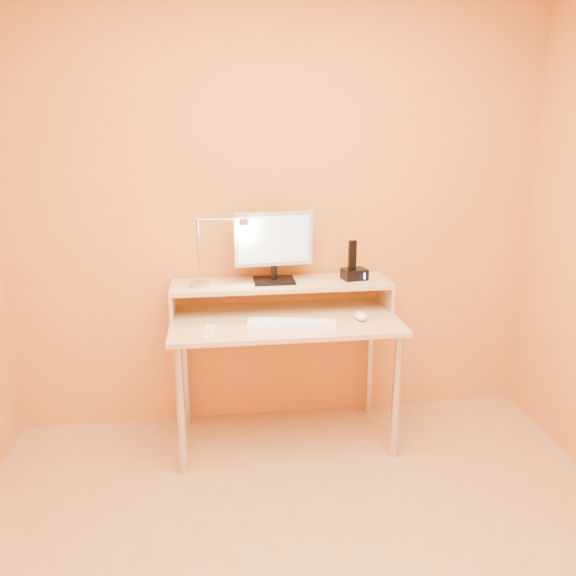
{
  "coord_description": "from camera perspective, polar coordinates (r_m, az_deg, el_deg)",
  "views": [
    {
      "loc": [
        -0.35,
        -1.6,
        1.69
      ],
      "look_at": [
        0.01,
        1.13,
        0.9
      ],
      "focal_mm": 34.83,
      "sensor_mm": 36.0,
      "label": 1
    }
  ],
  "objects": [
    {
      "name": "lamp_base",
      "position": [
        3.01,
        -8.99,
        0.41
      ],
      "size": [
        0.1,
        0.1,
        0.02
      ],
      "primitive_type": "cylinder",
      "color": "silver",
      "rests_on": "desk_shelf"
    },
    {
      "name": "monitor_screen",
      "position": [
        2.99,
        -1.46,
        4.97
      ],
      "size": [
        0.39,
        0.04,
        0.25
      ],
      "primitive_type": "cube",
      "rotation": [
        0.0,
        0.0,
        0.09
      ],
      "color": "#ADCDE2",
      "rests_on": "monitor_panel"
    },
    {
      "name": "wall_back",
      "position": [
        3.15,
        -1.08,
        7.96
      ],
      "size": [
        3.0,
        0.04,
        2.5
      ],
      "primitive_type": "cube",
      "color": "orange",
      "rests_on": "floor"
    },
    {
      "name": "monitor_back",
      "position": [
        3.03,
        -1.54,
        5.12
      ],
      "size": [
        0.38,
        0.05,
        0.25
      ],
      "primitive_type": "cube",
      "rotation": [
        0.0,
        0.0,
        0.09
      ],
      "color": "black",
      "rests_on": "monitor_panel"
    },
    {
      "name": "desk_leg_bl",
      "position": [
        3.32,
        -10.44,
        -8.16
      ],
      "size": [
        0.04,
        0.04,
        0.69
      ],
      "primitive_type": "cylinder",
      "color": "silver",
      "rests_on": "floor"
    },
    {
      "name": "keyboard",
      "position": [
        2.82,
        0.37,
        -3.86
      ],
      "size": [
        0.47,
        0.22,
        0.02
      ],
      "primitive_type": "cube",
      "rotation": [
        0.0,
        0.0,
        -0.17
      ],
      "color": "white",
      "rests_on": "desk_lower"
    },
    {
      "name": "monitor_neck",
      "position": [
        3.04,
        -1.45,
        1.57
      ],
      "size": [
        0.04,
        0.04,
        0.07
      ],
      "primitive_type": "cylinder",
      "color": "black",
      "rests_on": "monitor_foot"
    },
    {
      "name": "desk_lower",
      "position": [
        2.97,
        -0.32,
        -3.34
      ],
      "size": [
        1.2,
        0.6,
        0.02
      ],
      "primitive_type": "cube",
      "color": "#D8B17E",
      "rests_on": "floor"
    },
    {
      "name": "lamp_arm",
      "position": [
        2.93,
        -6.92,
        6.96
      ],
      "size": [
        0.24,
        0.01,
        0.01
      ],
      "primitive_type": "cylinder",
      "rotation": [
        0.0,
        1.57,
        0.0
      ],
      "color": "silver",
      "rests_on": "lamp_post"
    },
    {
      "name": "desk_leg_br",
      "position": [
        3.43,
        8.37,
        -7.2
      ],
      "size": [
        0.04,
        0.04,
        0.69
      ],
      "primitive_type": "cylinder",
      "color": "silver",
      "rests_on": "floor"
    },
    {
      "name": "monitor_foot",
      "position": [
        3.05,
        -1.45,
        0.77
      ],
      "size": [
        0.22,
        0.16,
        0.02
      ],
      "primitive_type": "cube",
      "color": "black",
      "rests_on": "desk_shelf"
    },
    {
      "name": "phone_led",
      "position": [
        3.09,
        7.83,
        1.21
      ],
      "size": [
        0.01,
        0.0,
        0.04
      ],
      "primitive_type": "cube",
      "color": "#2B73FF",
      "rests_on": "phone_dock"
    },
    {
      "name": "lamp_post",
      "position": [
        2.96,
        -9.14,
        3.72
      ],
      "size": [
        0.01,
        0.01,
        0.33
      ],
      "primitive_type": "cylinder",
      "color": "silver",
      "rests_on": "lamp_base"
    },
    {
      "name": "mouse",
      "position": [
        2.97,
        7.45,
        -2.82
      ],
      "size": [
        0.08,
        0.12,
        0.04
      ],
      "primitive_type": "ellipsoid",
      "rotation": [
        0.0,
        0.0,
        -0.09
      ],
      "color": "white",
      "rests_on": "desk_lower"
    },
    {
      "name": "shelf_riser_right",
      "position": [
        3.2,
        9.87,
        -0.6
      ],
      "size": [
        0.02,
        0.3,
        0.14
      ],
      "primitive_type": "cube",
      "color": "#D8B17E",
      "rests_on": "desk_lower"
    },
    {
      "name": "phone_handset",
      "position": [
        3.09,
        6.59,
        3.39
      ],
      "size": [
        0.04,
        0.03,
        0.16
      ],
      "primitive_type": "cube",
      "rotation": [
        0.0,
        0.0,
        0.18
      ],
      "color": "black",
      "rests_on": "phone_dock"
    },
    {
      "name": "lamp_bulb",
      "position": [
        2.94,
        -4.54,
        6.44
      ],
      "size": [
        0.03,
        0.03,
        0.0
      ],
      "primitive_type": "cylinder",
      "color": "#FFEAC6",
      "rests_on": "lamp_head"
    },
    {
      "name": "remote_control",
      "position": [
        2.77,
        -8.02,
        -4.46
      ],
      "size": [
        0.08,
        0.19,
        0.02
      ],
      "primitive_type": "cube",
      "rotation": [
        0.0,
        0.0,
        -0.15
      ],
      "color": "white",
      "rests_on": "desk_lower"
    },
    {
      "name": "monitor_panel",
      "position": [
        3.01,
        -1.5,
        5.03
      ],
      "size": [
        0.43,
        0.07,
        0.29
      ],
      "primitive_type": "cube",
      "rotation": [
        0.0,
        0.0,
        0.09
      ],
      "color": "#B7B7B7",
      "rests_on": "monitor_neck"
    },
    {
      "name": "phone_dock",
      "position": [
        3.12,
        6.79,
        1.43
      ],
      "size": [
        0.15,
        0.12,
        0.06
      ],
      "primitive_type": "cube",
      "rotation": [
        0.0,
        0.0,
        0.18
      ],
      "color": "black",
      "rests_on": "desk_shelf"
    },
    {
      "name": "desk_leg_fl",
      "position": [
        2.87,
        -10.87,
        -12.23
      ],
      "size": [
        0.04,
        0.04,
        0.69
      ],
      "primitive_type": "cylinder",
      "color": "silver",
      "rests_on": "floor"
    },
    {
      "name": "shelf_riser_left",
      "position": [
        3.07,
        -11.69,
        -1.43
      ],
      "size": [
        0.02,
        0.3,
        0.14
      ],
      "primitive_type": "cube",
      "color": "#D8B17E",
      "rests_on": "desk_lower"
    },
    {
      "name": "desk_leg_fr",
      "position": [
        3.0,
        10.99,
        -10.9
      ],
      "size": [
        0.04,
        0.04,
        0.69
      ],
      "primitive_type": "cylinder",
      "color": "silver",
      "rests_on": "floor"
    },
    {
      "name": "lamp_head",
      "position": [
        2.94,
        -4.55,
        6.75
      ],
      "size": [
        0.04,
        0.04,
        0.03
      ],
      "primitive_type": "cylinder",
      "color": "silver",
      "rests_on": "lamp_arm"
    },
    {
      "name": "desk_shelf",
      "position": [
        3.06,
        -0.68,
        0.41
      ],
      "size": [
        1.2,
        0.3,
        0.02
      ],
      "primitive_type": "cube",
      "color": "#D8B17E",
      "rests_on": "desk_lower"
    }
  ]
}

